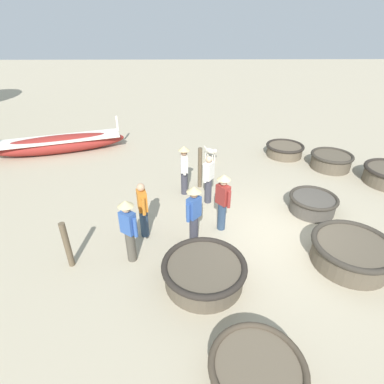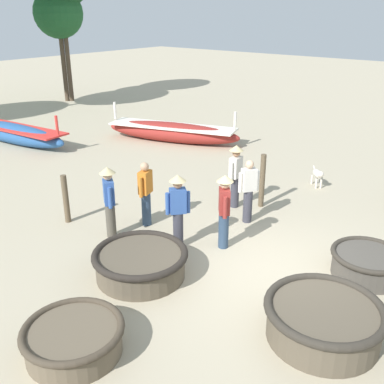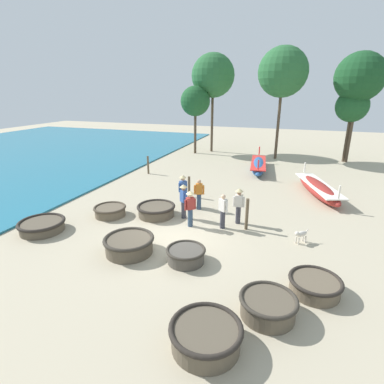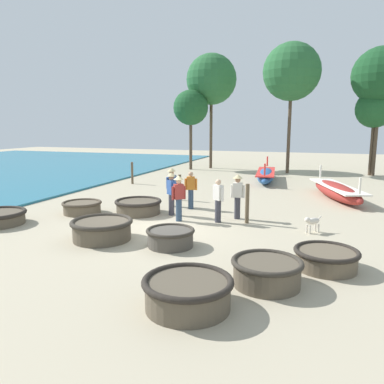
{
  "view_description": "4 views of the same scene",
  "coord_description": "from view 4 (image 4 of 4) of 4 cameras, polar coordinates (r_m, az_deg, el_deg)",
  "views": [
    {
      "loc": [
        -6.38,
        2.32,
        5.04
      ],
      "look_at": [
        1.09,
        2.2,
        0.71
      ],
      "focal_mm": 28.0,
      "sensor_mm": 36.0,
      "label": 1
    },
    {
      "loc": [
        -6.82,
        -3.49,
        4.83
      ],
      "look_at": [
        0.09,
        2.13,
        1.17
      ],
      "focal_mm": 42.0,
      "sensor_mm": 36.0,
      "label": 2
    },
    {
      "loc": [
        4.34,
        -10.08,
        5.75
      ],
      "look_at": [
        -0.12,
        2.81,
        1.12
      ],
      "focal_mm": 28.0,
      "sensor_mm": 36.0,
      "label": 3
    },
    {
      "loc": [
        5.08,
        -10.99,
        3.42
      ],
      "look_at": [
        0.42,
        2.49,
        0.9
      ],
      "focal_mm": 35.0,
      "sensor_mm": 36.0,
      "label": 4
    }
  ],
  "objects": [
    {
      "name": "fisherman_crouching",
      "position": [
        15.54,
        -0.18,
        0.44
      ],
      "size": [
        0.51,
        0.31,
        1.57
      ],
      "color": "#2D425B",
      "rests_on": "ground"
    },
    {
      "name": "tree_leftmost",
      "position": [
        28.5,
        14.94,
        17.26
      ],
      "size": [
        4.05,
        4.05,
        9.22
      ],
      "color": "#4C3D2D",
      "rests_on": "ground"
    },
    {
      "name": "coracle_upturned",
      "position": [
        9.76,
        19.77,
        -9.45
      ],
      "size": [
        1.56,
        1.56,
        0.5
      ],
      "color": "brown",
      "rests_on": "ground"
    },
    {
      "name": "coracle_center",
      "position": [
        7.34,
        -0.65,
        -14.94
      ],
      "size": [
        1.76,
        1.76,
        0.6
      ],
      "color": "brown",
      "rests_on": "ground"
    },
    {
      "name": "ground_plane",
      "position": [
        12.58,
        -5.54,
        -5.81
      ],
      "size": [
        80.0,
        80.0,
        0.0
      ],
      "primitive_type": "plane",
      "color": "tan"
    },
    {
      "name": "fisherman_standing_left",
      "position": [
        14.45,
        -3.17,
        0.18
      ],
      "size": [
        0.43,
        0.39,
        1.67
      ],
      "color": "#383842",
      "rests_on": "ground"
    },
    {
      "name": "coracle_far_right",
      "position": [
        14.95,
        -8.18,
        -2.13
      ],
      "size": [
        1.85,
        1.85,
        0.55
      ],
      "color": "brown",
      "rests_on": "ground"
    },
    {
      "name": "mooring_post_mid_beach",
      "position": [
        22.67,
        -9.1,
        2.87
      ],
      "size": [
        0.14,
        0.14,
        1.3
      ],
      "primitive_type": "cylinder",
      "color": "brown",
      "rests_on": "ground"
    },
    {
      "name": "tree_rightmost",
      "position": [
        30.98,
        2.97,
        16.74
      ],
      "size": [
        3.98,
        3.98,
        9.07
      ],
      "color": "#4C3D2D",
      "rests_on": "ground"
    },
    {
      "name": "mooring_post_shoreline",
      "position": [
        17.43,
        -1.87,
        0.7
      ],
      "size": [
        0.14,
        0.14,
        1.2
      ],
      "primitive_type": "cylinder",
      "color": "brown",
      "rests_on": "ground"
    },
    {
      "name": "fisherman_hauling",
      "position": [
        13.53,
        -2.03,
        -0.49
      ],
      "size": [
        0.43,
        0.39,
        1.67
      ],
      "color": "#2D425B",
      "rests_on": "ground"
    },
    {
      "name": "coracle_tilted",
      "position": [
        11.76,
        -13.56,
        -5.46
      ],
      "size": [
        1.88,
        1.88,
        0.63
      ],
      "color": "brown",
      "rests_on": "ground"
    },
    {
      "name": "mooring_post_inland",
      "position": [
        13.4,
        8.41,
        -1.77
      ],
      "size": [
        0.14,
        0.14,
        1.42
      ],
      "primitive_type": "cylinder",
      "color": "brown",
      "rests_on": "ground"
    },
    {
      "name": "coracle_front_left",
      "position": [
        15.45,
        -16.41,
        -2.2
      ],
      "size": [
        1.55,
        1.55,
        0.48
      ],
      "color": "brown",
      "rests_on": "ground"
    },
    {
      "name": "fisherman_with_hat",
      "position": [
        16.03,
        -3.11,
        1.16
      ],
      "size": [
        0.38,
        0.45,
        1.67
      ],
      "color": "#4C473D",
      "rests_on": "ground"
    },
    {
      "name": "tree_right_mid",
      "position": [
        29.86,
        -0.2,
        12.68
      ],
      "size": [
        2.72,
        2.72,
        6.21
      ],
      "color": "#4C3D2D",
      "rests_on": "ground"
    },
    {
      "name": "long_boat_blue_hull",
      "position": [
        19.05,
        21.17,
        0.18
      ],
      "size": [
        2.71,
        5.49,
        1.36
      ],
      "color": "maroon",
      "rests_on": "ground"
    },
    {
      "name": "coracle_beside_post",
      "position": [
        10.85,
        -3.3,
        -6.83
      ],
      "size": [
        1.41,
        1.41,
        0.52
      ],
      "color": "#4C473F",
      "rests_on": "ground"
    },
    {
      "name": "coracle_nearest",
      "position": [
        8.44,
        11.32,
        -11.77
      ],
      "size": [
        1.56,
        1.56,
        0.59
      ],
      "color": "brown",
      "rests_on": "ground"
    },
    {
      "name": "tree_tall_back",
      "position": [
        29.08,
        26.84,
        15.51
      ],
      "size": [
        3.8,
        3.8,
        8.65
      ],
      "color": "#4C3D2D",
      "rests_on": "ground"
    },
    {
      "name": "fisherman_by_coracle",
      "position": [
        13.39,
        4.0,
        -1.15
      ],
      "size": [
        0.46,
        0.37,
        1.57
      ],
      "color": "#383842",
      "rests_on": "ground"
    },
    {
      "name": "dog",
      "position": [
        12.73,
        17.83,
        -4.34
      ],
      "size": [
        0.53,
        0.53,
        0.55
      ],
      "color": "beige",
      "rests_on": "ground"
    },
    {
      "name": "fisherman_standing_right",
      "position": [
        13.94,
        6.96,
        -0.24
      ],
      "size": [
        0.53,
        0.36,
        1.67
      ],
      "color": "#383842",
      "rests_on": "ground"
    },
    {
      "name": "long_boat_white_hull",
      "position": [
        23.84,
        11.18,
        2.53
      ],
      "size": [
        1.62,
        5.64,
        1.37
      ],
      "color": "#285693",
      "rests_on": "ground"
    },
    {
      "name": "tree_center",
      "position": [
        29.07,
        26.09,
        11.23
      ],
      "size": [
        2.57,
        2.57,
        5.86
      ],
      "color": "#4C3D2D",
      "rests_on": "ground"
    }
  ]
}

